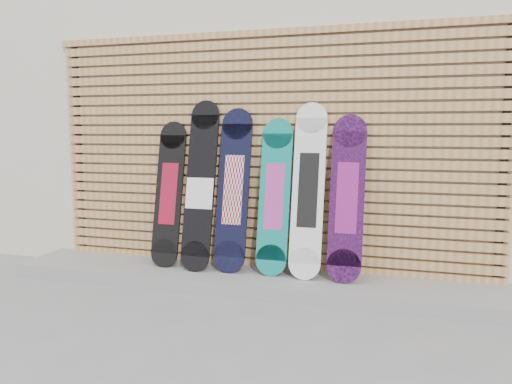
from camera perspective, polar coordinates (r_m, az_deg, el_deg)
ground at (r=3.91m, az=-0.78°, el=-13.91°), size 80.00×80.00×0.00m
building at (r=7.01m, az=11.94°, el=10.25°), size 12.00×5.00×3.60m
concrete_step at (r=4.54m, az=-0.01°, el=-10.05°), size 4.60×0.70×0.12m
slat_wall at (r=4.62m, az=1.02°, el=4.72°), size 4.26×0.08×2.29m
snowboard_0 at (r=4.80m, az=-9.92°, el=-0.18°), size 0.27×0.33×1.36m
snowboard_1 at (r=4.63m, az=-6.38°, el=0.68°), size 0.28×0.38×1.56m
snowboard_2 at (r=4.54m, az=-2.60°, el=0.26°), size 0.29×0.33×1.48m
snowboard_3 at (r=4.45m, az=2.14°, el=-0.50°), size 0.28×0.31×1.39m
snowboard_4 at (r=4.36m, az=5.98°, el=0.22°), size 0.28×0.34×1.52m
snowboard_5 at (r=4.32m, az=10.37°, el=-0.66°), size 0.29×0.34×1.42m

